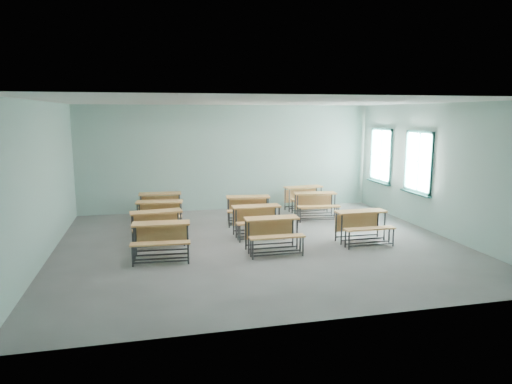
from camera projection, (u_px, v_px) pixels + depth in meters
room at (263, 175)px, 10.20m from camera, size 9.04×8.04×3.24m
desk_unit_r0c0 at (161, 235)px, 9.33m from camera, size 1.23×0.87×0.73m
desk_unit_r0c1 at (273, 229)px, 9.79m from camera, size 1.18×0.79×0.73m
desk_unit_r0c2 at (362, 222)px, 10.47m from camera, size 1.18×0.80×0.73m
desk_unit_r1c0 at (157, 222)px, 10.44m from camera, size 1.25×0.92×0.73m
desk_unit_r1c1 at (257, 216)px, 11.04m from camera, size 1.19×0.81×0.73m
desk_unit_r2c0 at (159, 211)px, 11.61m from camera, size 1.26×0.93×0.73m
desk_unit_r2c1 at (248, 205)px, 12.32m from camera, size 1.27×0.94×0.73m
desk_unit_r2c2 at (316, 202)px, 12.87m from camera, size 1.26×0.92×0.73m
desk_unit_r3c0 at (160, 202)px, 12.81m from camera, size 1.20×0.83×0.73m
desk_unit_r3c2 at (305, 195)px, 13.97m from camera, size 1.25×0.92×0.73m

